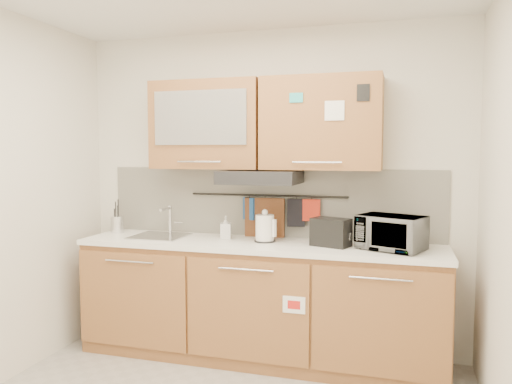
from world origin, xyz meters
The scene contains 17 objects.
wall_back centered at (0.00, 1.50, 1.30)m, with size 3.20×3.20×0.00m, color silver.
base_cabinet centered at (0.00, 1.19, 0.41)m, with size 2.80×0.64×0.88m.
countertop centered at (0.00, 1.19, 0.90)m, with size 2.82×0.62×0.04m, color white.
backsplash centered at (0.00, 1.49, 1.20)m, with size 2.80×0.02×0.56m, color silver.
upper_cabinets centered at (0.00, 1.32, 1.83)m, with size 1.82×0.37×0.70m.
range_hood centered at (0.00, 1.25, 1.42)m, with size 0.60×0.46×0.10m, color black.
sink centered at (-0.85, 1.21, 0.92)m, with size 0.42×0.40×0.26m.
utensil_rail centered at (0.00, 1.45, 1.26)m, with size 0.02×0.02×1.30m, color black.
utensil_crock centered at (-1.29, 1.29, 0.99)m, with size 0.12×0.12×0.29m.
kettle centered at (0.04, 1.22, 1.02)m, with size 0.19×0.19×0.25m.
toaster centered at (0.56, 1.19, 1.03)m, with size 0.31×0.24×0.21m.
microwave centered at (0.99, 1.17, 1.04)m, with size 0.44×0.30×0.25m, color #999999.
soap_bottle centered at (-0.30, 1.28, 1.01)m, with size 0.08×0.08×0.18m, color #999999.
cutting_board centered at (-0.02, 1.44, 1.04)m, with size 0.33×0.02×0.41m, color brown.
oven_mitt centered at (-0.15, 1.44, 1.15)m, with size 0.11×0.03×0.18m, color #205096.
dark_pouch centered at (0.25, 1.44, 1.13)m, with size 0.14×0.04×0.22m, color black.
pot_holder centered at (0.37, 1.44, 1.15)m, with size 0.14×0.02×0.17m, color red.
Camera 1 is at (1.05, -2.47, 1.62)m, focal length 35.00 mm.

